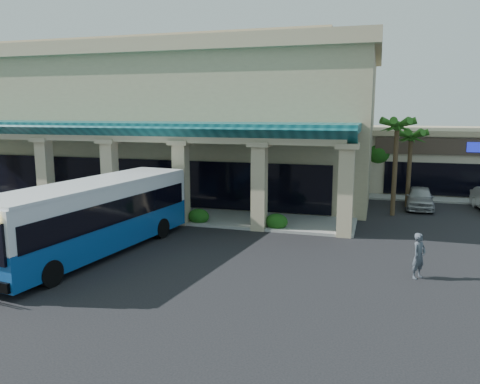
% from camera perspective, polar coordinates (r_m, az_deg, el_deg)
% --- Properties ---
extents(ground, '(110.00, 110.00, 0.00)m').
position_cam_1_polar(ground, '(21.03, -5.20, -7.74)').
color(ground, black).
extents(main_building, '(30.80, 14.80, 11.35)m').
position_cam_1_polar(main_building, '(37.90, -7.70, 8.79)').
color(main_building, tan).
rests_on(main_building, ground).
extents(arcade, '(30.00, 6.20, 5.70)m').
position_cam_1_polar(arcade, '(29.95, -14.78, 2.85)').
color(arcade, '#0D474E').
rests_on(arcade, ground).
extents(palm_0, '(2.40, 2.40, 6.60)m').
position_cam_1_polar(palm_0, '(29.77, 18.40, 3.50)').
color(palm_0, '#265E19').
rests_on(palm_0, ground).
extents(palm_1, '(2.40, 2.40, 5.80)m').
position_cam_1_polar(palm_1, '(32.84, 19.96, 3.27)').
color(palm_1, '#265E19').
rests_on(palm_1, ground).
extents(broadleaf_tree, '(2.60, 2.60, 4.81)m').
position_cam_1_polar(broadleaf_tree, '(37.81, 16.46, 3.50)').
color(broadleaf_tree, '#164610').
rests_on(broadleaf_tree, ground).
extents(transit_bus, '(4.23, 11.97, 3.27)m').
position_cam_1_polar(transit_bus, '(21.79, -17.29, -3.07)').
color(transit_bus, '#134A95').
rests_on(transit_bus, ground).
extents(pedestrian, '(0.73, 0.77, 1.77)m').
position_cam_1_polar(pedestrian, '(19.27, 20.96, -7.28)').
color(pedestrian, '#404852').
rests_on(pedestrian, ground).
extents(car_silver, '(1.88, 4.30, 1.44)m').
position_cam_1_polar(car_silver, '(32.84, 21.07, -0.65)').
color(car_silver, '#A6A7AA').
rests_on(car_silver, ground).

